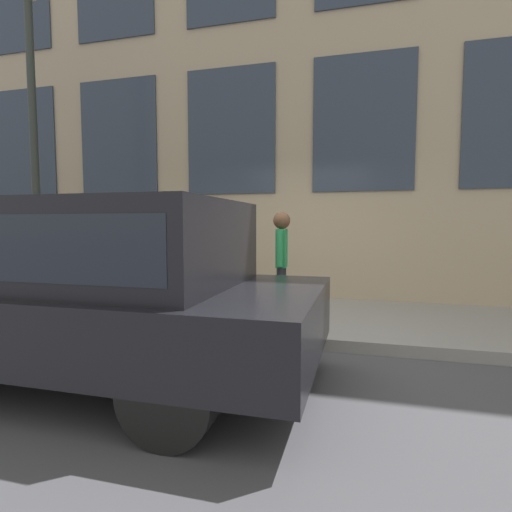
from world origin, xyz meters
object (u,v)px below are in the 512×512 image
object	(u,v)px
street_lamp	(32,103)
person	(282,255)
fire_hydrant	(230,290)
parked_truck_charcoal_near	(79,278)

from	to	relation	value
street_lamp	person	bearing A→B (deg)	-89.90
person	fire_hydrant	bearing A→B (deg)	94.20
fire_hydrant	street_lamp	world-z (taller)	street_lamp
person	street_lamp	distance (m)	4.56
parked_truck_charcoal_near	street_lamp	bearing A→B (deg)	49.17
fire_hydrant	parked_truck_charcoal_near	bearing A→B (deg)	157.32
fire_hydrant	street_lamp	distance (m)	4.30
fire_hydrant	person	xyz separation A→B (m)	(0.26, -0.64, 0.46)
fire_hydrant	parked_truck_charcoal_near	distance (m)	2.11
street_lamp	fire_hydrant	bearing A→B (deg)	-94.36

